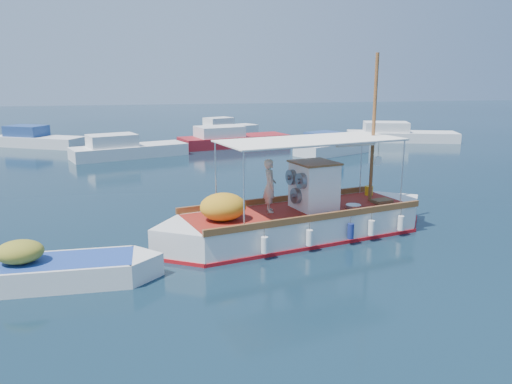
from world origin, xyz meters
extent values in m
plane|color=black|center=(0.00, 0.00, 0.00)|extent=(160.00, 160.00, 0.00)
cube|color=white|center=(0.50, -0.19, 0.37)|extent=(8.24, 4.34, 1.15)
cube|color=white|center=(-3.32, -1.08, 0.37)|extent=(2.55, 2.55, 1.15)
cube|color=white|center=(4.32, 0.71, 0.37)|extent=(2.55, 2.55, 1.15)
cube|color=#AD1016|center=(0.50, -0.19, 0.02)|extent=(8.36, 4.45, 0.19)
cube|color=maroon|center=(0.50, -0.19, 0.92)|extent=(8.19, 4.14, 0.06)
cube|color=brown|center=(0.20, 1.10, 1.05)|extent=(7.76, 1.92, 0.21)
cube|color=brown|center=(0.80, -1.47, 1.05)|extent=(7.76, 1.92, 0.21)
cube|color=white|center=(1.01, -0.07, 1.73)|extent=(1.53, 1.61, 1.57)
cube|color=brown|center=(1.01, -0.07, 2.54)|extent=(1.66, 1.74, 0.06)
cylinder|color=slate|center=(0.43, -0.55, 2.04)|extent=(0.34, 0.56, 0.52)
cylinder|color=slate|center=(0.27, 0.10, 2.04)|extent=(0.34, 0.56, 0.52)
cylinder|color=slate|center=(0.35, -0.22, 1.46)|extent=(0.34, 0.56, 0.52)
cylinder|color=brown|center=(3.35, 0.49, 3.56)|extent=(0.15, 0.15, 5.23)
cylinder|color=brown|center=(2.54, 0.29, 3.14)|extent=(1.85, 0.51, 0.08)
cylinder|color=silver|center=(-2.31, 0.34, 2.12)|extent=(0.06, 0.06, 2.35)
cylinder|color=silver|center=(-1.78, -1.90, 2.12)|extent=(0.06, 0.06, 2.35)
cylinder|color=silver|center=(3.50, 1.70, 2.12)|extent=(0.06, 0.06, 2.35)
cylinder|color=silver|center=(4.02, -0.54, 2.12)|extent=(0.06, 0.06, 2.35)
cube|color=white|center=(0.86, -0.10, 3.32)|extent=(6.58, 3.86, 0.04)
ellipsoid|color=orange|center=(-2.25, -0.83, 1.38)|extent=(1.71, 1.55, 0.88)
cube|color=gold|center=(1.69, 0.69, 1.15)|extent=(0.30, 0.24, 0.42)
cylinder|color=gold|center=(3.69, 1.32, 1.12)|extent=(0.38, 0.38, 0.36)
cube|color=brown|center=(3.65, 0.13, 1.00)|extent=(0.77, 0.61, 0.13)
cylinder|color=#B2B2B2|center=(2.37, -0.34, 1.00)|extent=(0.63, 0.63, 0.13)
cylinder|color=white|center=(2.99, -0.73, 2.65)|extent=(0.31, 0.10, 0.31)
cylinder|color=white|center=(-1.20, -2.09, 0.47)|extent=(0.25, 0.25, 0.50)
cylinder|color=navy|center=(1.86, -1.37, 0.47)|extent=(0.25, 0.25, 0.50)
cylinder|color=white|center=(3.89, -0.89, 0.47)|extent=(0.25, 0.25, 0.50)
imported|color=#BAAE9A|center=(-0.57, -0.17, 1.84)|extent=(0.48, 0.68, 1.78)
cube|color=white|center=(-7.12, -2.59, 0.23)|extent=(4.24, 1.71, 0.83)
cube|color=white|center=(-5.01, -2.62, 0.23)|extent=(1.65, 1.65, 0.83)
cube|color=#204096|center=(-7.12, -2.59, 0.62)|extent=(4.24, 1.53, 0.05)
ellipsoid|color=olive|center=(-7.86, -2.58, 0.95)|extent=(1.23, 1.01, 0.61)
cube|color=silver|center=(-5.70, 18.52, 0.30)|extent=(7.92, 4.74, 1.00)
cube|color=silver|center=(-6.77, 18.15, 1.20)|extent=(3.52, 2.92, 0.80)
cube|color=maroon|center=(2.14, 22.26, 0.30)|extent=(8.90, 4.78, 1.00)
cube|color=silver|center=(0.91, 21.95, 1.20)|extent=(3.87, 3.14, 0.80)
cube|color=silver|center=(8.09, 16.82, 0.30)|extent=(5.81, 4.36, 1.00)
cube|color=navy|center=(7.36, 16.46, 1.20)|extent=(2.76, 2.63, 0.80)
cube|color=silver|center=(16.24, 22.08, 0.30)|extent=(9.23, 5.21, 1.00)
cube|color=silver|center=(14.97, 22.49, 1.20)|extent=(4.05, 3.20, 0.80)
cube|color=silver|center=(-12.69, 25.15, 0.30)|extent=(7.34, 5.46, 1.00)
cube|color=navy|center=(-13.63, 25.67, 1.20)|extent=(3.44, 3.09, 0.80)
cube|color=silver|center=(2.76, 30.09, 0.30)|extent=(6.25, 4.39, 1.00)
cube|color=silver|center=(1.95, 29.70, 1.20)|extent=(2.89, 2.57, 0.80)
camera|label=1|loc=(-4.45, -15.86, 5.44)|focal=35.00mm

